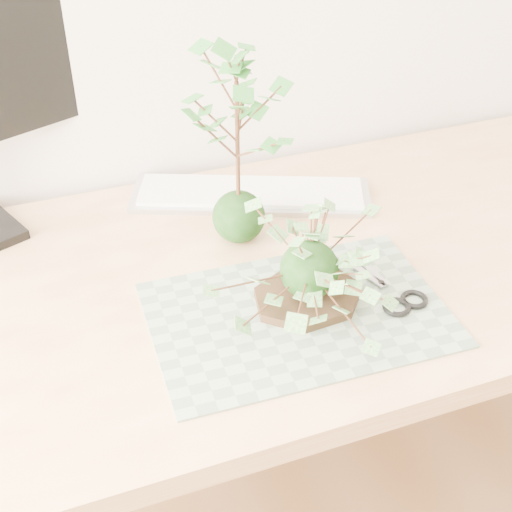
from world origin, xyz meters
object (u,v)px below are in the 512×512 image
desk (257,310)px  keyboard (251,194)px  maple_kokedama (237,96)px  ivy_kokedama (311,247)px

desk → keyboard: (0.07, 0.22, 0.10)m
maple_kokedama → keyboard: bearing=61.4°
keyboard → maple_kokedama: bearing=-96.1°
desk → maple_kokedama: (0.00, 0.10, 0.36)m
keyboard → desk: bearing=-85.1°
ivy_kokedama → maple_kokedama: bearing=101.9°
desk → keyboard: size_ratio=3.38×
ivy_kokedama → maple_kokedama: size_ratio=0.82×
maple_kokedama → desk: bearing=-91.8°
desk → keyboard: 0.25m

